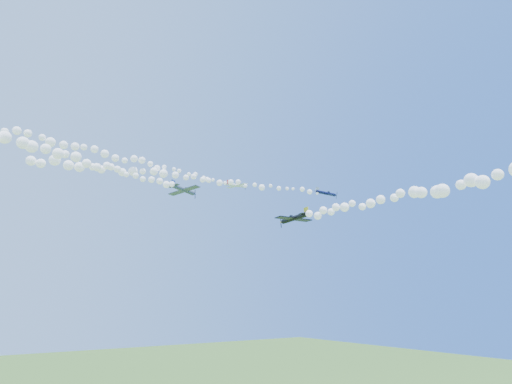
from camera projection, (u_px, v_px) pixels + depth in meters
plane_white at (237, 185)px, 108.78m from camera, size 6.44×6.84×1.80m
smoke_trail_white at (80, 148)px, 80.86m from camera, size 75.62×16.51×2.77m
plane_navy at (326, 193)px, 109.17m from camera, size 6.72×6.84×2.52m
smoke_trail_navy at (193, 178)px, 94.99m from camera, size 65.56×13.49×2.66m
plane_grey at (184, 190)px, 87.06m from camera, size 7.16×7.54×2.64m
plane_black at (294, 218)px, 81.09m from camera, size 8.39×7.96×2.96m
smoke_trail_black at (472, 182)px, 55.42m from camera, size 6.93×62.36×3.19m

